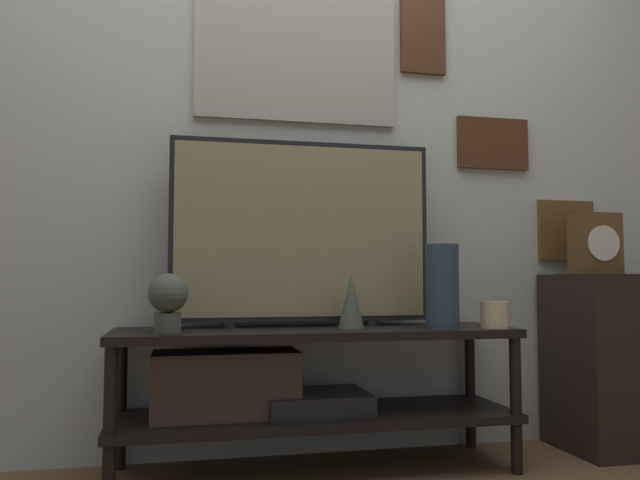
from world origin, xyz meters
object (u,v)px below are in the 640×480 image
object	(u,v)px
vase_slim_bronze	(351,302)
mantel_clock	(595,244)
decorative_bust	(168,298)
candle_jar	(495,315)
vase_tall_ceramic	(442,286)
television	(303,231)

from	to	relation	value
vase_slim_bronze	mantel_clock	bearing A→B (deg)	4.55
decorative_bust	candle_jar	bearing A→B (deg)	-2.56
vase_tall_ceramic	decorative_bust	world-z (taller)	vase_tall_ceramic
television	decorative_bust	xyz separation A→B (m)	(-0.48, -0.17, -0.24)
television	candle_jar	distance (m)	0.76
vase_tall_ceramic	vase_slim_bronze	world-z (taller)	vase_tall_ceramic
vase_slim_bronze	candle_jar	bearing A→B (deg)	-9.70
television	decorative_bust	bearing A→B (deg)	-160.60
vase_tall_ceramic	vase_slim_bronze	distance (m)	0.33
vase_tall_ceramic	candle_jar	bearing A→B (deg)	-5.72
decorative_bust	mantel_clock	world-z (taller)	mantel_clock
vase_tall_ceramic	vase_slim_bronze	xyz separation A→B (m)	(-0.32, 0.07, -0.05)
vase_slim_bronze	mantel_clock	size ratio (longest dim) A/B	0.77
candle_jar	television	bearing A→B (deg)	161.54
television	vase_slim_bronze	bearing A→B (deg)	-41.57
candle_jar	decorative_bust	distance (m)	1.14
mantel_clock	candle_jar	bearing A→B (deg)	-162.54
television	mantel_clock	world-z (taller)	television
vase_tall_ceramic	candle_jar	distance (m)	0.22
television	vase_slim_bronze	xyz separation A→B (m)	(0.15, -0.13, -0.26)
television	vase_tall_ceramic	xyz separation A→B (m)	(0.47, -0.20, -0.20)
candle_jar	decorative_bust	size ratio (longest dim) A/B	0.51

